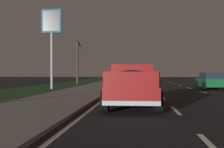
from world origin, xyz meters
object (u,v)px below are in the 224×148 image
object	(u,v)px
sedan_green	(211,81)
gas_price_sign	(52,29)
sedan_tan	(137,78)
bare_tree_far	(78,61)
pickup_truck	(132,84)

from	to	relation	value
sedan_green	gas_price_sign	xyz separation A→B (m)	(-0.94, 14.58, 4.79)
sedan_green	gas_price_sign	bearing A→B (deg)	93.68
sedan_tan	sedan_green	size ratio (longest dim) A/B	1.00
bare_tree_far	sedan_tan	bearing A→B (deg)	-75.98
gas_price_sign	pickup_truck	bearing A→B (deg)	-148.35
sedan_green	bare_tree_far	xyz separation A→B (m)	(10.79, 14.80, 2.28)
gas_price_sign	bare_tree_far	size ratio (longest dim) A/B	1.17
sedan_tan	sedan_green	xyz separation A→B (m)	(-12.79, -6.80, 0.00)
sedan_tan	bare_tree_far	bearing A→B (deg)	104.02
sedan_tan	sedan_green	world-z (taller)	same
sedan_green	sedan_tan	bearing A→B (deg)	28.02
gas_price_sign	bare_tree_far	world-z (taller)	gas_price_sign
pickup_truck	sedan_tan	bearing A→B (deg)	-0.18
sedan_green	bare_tree_far	world-z (taller)	bare_tree_far
bare_tree_far	pickup_truck	bearing A→B (deg)	-161.90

